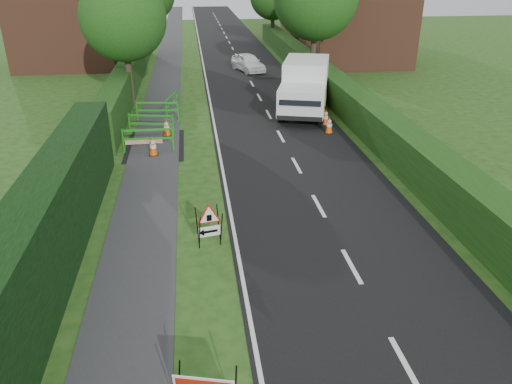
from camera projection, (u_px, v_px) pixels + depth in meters
ground at (261, 298)px, 11.66m from camera, size 120.00×120.00×0.00m
road_surface at (234, 50)px, 43.40m from camera, size 6.00×90.00×0.02m
footpath at (170, 52)px, 42.75m from camera, size 2.00×90.00×0.02m
hedge_west_near at (39, 316)px, 11.08m from camera, size 1.10×18.00×2.50m
hedge_west_far at (132, 88)px, 30.84m from camera, size 1.00×24.00×1.80m
hedge_east at (339, 107)px, 26.80m from camera, size 1.20×50.00×1.50m
house_west at (68, 25)px, 36.21m from camera, size 7.50×7.40×7.88m
house_east_a at (356, 23)px, 36.88m from camera, size 7.50×7.40×7.88m
house_east_b at (322, 7)px, 49.58m from camera, size 7.50×7.40×7.88m
tree_nw at (123, 18)px, 25.39m from camera, size 4.40×4.40×6.70m
triangle_sign at (208, 223)px, 13.40m from camera, size 0.89×0.89×1.11m
works_van at (305, 86)px, 25.36m from camera, size 3.67×5.96×2.55m
traffic_cone_0 at (329, 125)px, 22.58m from camera, size 0.38×0.38×0.79m
traffic_cone_1 at (326, 117)px, 23.72m from camera, size 0.38×0.38×0.79m
traffic_cone_2 at (321, 105)px, 25.64m from camera, size 0.38×0.38×0.79m
traffic_cone_3 at (153, 146)px, 20.02m from camera, size 0.38×0.38×0.79m
traffic_cone_4 at (167, 127)px, 22.24m from camera, size 0.38×0.38×0.79m
ped_barrier_0 at (148, 137)px, 20.33m from camera, size 2.06×0.36×1.00m
ped_barrier_1 at (151, 122)px, 22.18m from camera, size 2.09×0.80×1.00m
ped_barrier_2 at (157, 109)px, 24.16m from camera, size 2.09×0.64×1.00m
ped_barrier_3 at (172, 102)px, 25.26m from camera, size 0.83×2.08×1.00m
redwhite_plank at (145, 151)px, 20.59m from camera, size 1.50×0.06×0.25m
hatchback_car at (248, 62)px, 35.11m from camera, size 2.43×3.84×1.22m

